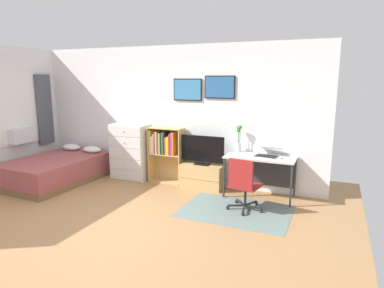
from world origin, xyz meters
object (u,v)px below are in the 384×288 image
Objects in this scene: bed at (57,169)px; office_chair at (243,183)px; television at (202,150)px; bamboo_vase at (239,139)px; desk at (261,163)px; laptop at (268,152)px; tv_stand at (203,176)px; computer_mouse at (281,158)px; bookshelf at (165,148)px; dresser at (131,152)px.

office_chair is (3.89, -0.03, 0.21)m from bed.
television is 1.00× the size of office_chair.
desk is at bearing -15.59° from bamboo_vase.
bed is at bearing -164.73° from television.
bamboo_vase is (-0.56, 0.12, 0.17)m from laptop.
television is at bearing -179.66° from desk.
computer_mouse reaches higher than tv_stand.
office_chair is (1.02, -0.81, -0.28)m from television.
computer_mouse is (1.47, -0.09, 0.02)m from television.
office_chair reaches higher than computer_mouse.
bed is 4.37× the size of laptop.
bed is 1.85× the size of bookshelf.
laptop is 0.60m from bamboo_vase.
bookshelf is at bearing -177.39° from bamboo_vase.
office_chair is 1.83× the size of laptop.
bed is 4.08m from desk.
television is at bearing 176.32° from computer_mouse.
television is 8.26× the size of computer_mouse.
desk is 1.39× the size of office_chair.
office_chair is 8.27× the size of computer_mouse.
office_chair is (1.85, -0.87, -0.23)m from bookshelf.
bed is 2.55× the size of tv_stand.
computer_mouse is (3.07, -0.10, 0.18)m from dresser.
office_chair reaches higher than bed.
laptop reaches higher than office_chair.
computer_mouse is at bearing 67.33° from office_chair.
bed is at bearing -161.25° from laptop.
dresser reaches higher than computer_mouse.
bed is 4.21m from laptop.
office_chair is at bearing -38.58° from television.
bed is 2.39× the size of office_chair.
bamboo_vase is at bearing 9.39° from tv_stand.
bookshelf is (0.78, 0.06, 0.12)m from dresser.
office_chair reaches higher than desk.
office_chair is at bearing -96.45° from laptop.
computer_mouse is at bearing -15.78° from bamboo_vase.
laptop is at bearing 156.34° from computer_mouse.
bamboo_vase reaches higher than computer_mouse.
tv_stand is at bearing -172.75° from laptop.
dresser reaches higher than office_chair.
bed is at bearing -164.32° from tv_stand.
laptop is (2.05, -0.05, 0.12)m from bookshelf.
bookshelf is 1.52m from bamboo_vase.
computer_mouse is at bearing -16.02° from desk.
bed is at bearing -168.78° from desk.
laptop reaches higher than tv_stand.
bookshelf is 1.95m from desk.
bookshelf reaches higher than bed.
dresser is at bearing 179.74° from television.
tv_stand is 1.35m from laptop.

